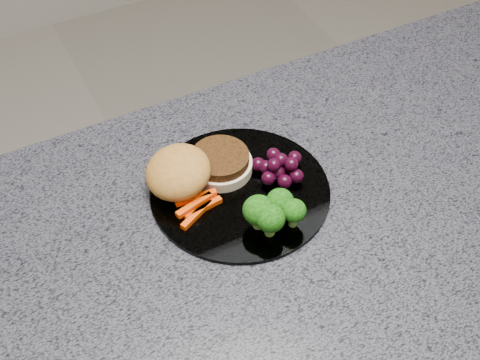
% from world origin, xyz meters
% --- Properties ---
extents(island_cabinet, '(1.20, 0.60, 0.86)m').
position_xyz_m(island_cabinet, '(0.00, 0.00, 0.43)').
color(island_cabinet, '#54301D').
rests_on(island_cabinet, ground).
extents(countertop, '(1.20, 0.60, 0.04)m').
position_xyz_m(countertop, '(0.00, 0.00, 0.88)').
color(countertop, '#4C4B55').
rests_on(countertop, island_cabinet).
extents(plate, '(0.26, 0.26, 0.01)m').
position_xyz_m(plate, '(-0.10, 0.06, 0.90)').
color(plate, white).
rests_on(plate, countertop).
extents(burger, '(0.19, 0.13, 0.05)m').
position_xyz_m(burger, '(-0.15, 0.11, 0.93)').
color(burger, beige).
rests_on(burger, plate).
extents(carrot_sticks, '(0.07, 0.05, 0.02)m').
position_xyz_m(carrot_sticks, '(-0.17, 0.06, 0.91)').
color(carrot_sticks, '#F54304').
rests_on(carrot_sticks, plate).
extents(broccoli, '(0.08, 0.06, 0.05)m').
position_xyz_m(broccoli, '(-0.09, -0.01, 0.94)').
color(broccoli, '#659837').
rests_on(broccoli, plate).
extents(grape_bunch, '(0.08, 0.07, 0.04)m').
position_xyz_m(grape_bunch, '(-0.03, 0.07, 0.92)').
color(grape_bunch, black).
rests_on(grape_bunch, plate).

